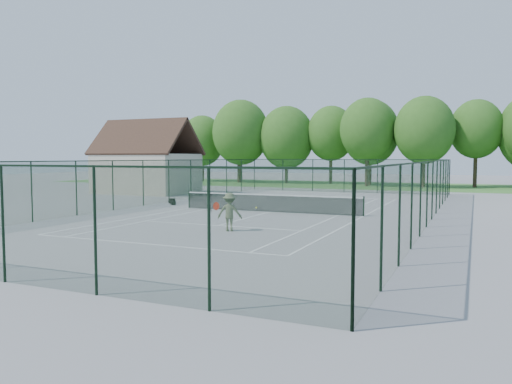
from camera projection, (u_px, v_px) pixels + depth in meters
ground at (270, 212)px, 29.24m from camera, size 140.00×140.00×0.00m
grass_far at (370, 185)px, 56.62m from camera, size 80.00×16.00×0.01m
court_lines at (270, 212)px, 29.24m from camera, size 11.05×23.85×0.01m
tennis_net at (270, 202)px, 29.20m from camera, size 11.08×0.08×1.10m
fence_enclosure at (270, 185)px, 29.13m from camera, size 18.05×36.05×3.02m
utility_building at (147, 158)px, 44.60m from camera, size 8.60×6.27×6.63m
tree_line_far at (370, 132)px, 56.20m from camera, size 39.40×6.40×9.70m
sports_bag_a at (172, 201)px, 34.63m from camera, size 0.49×0.38×0.35m
sports_bag_b at (173, 203)px, 33.50m from camera, size 0.35×0.27×0.24m
tennis_player at (230, 212)px, 21.63m from camera, size 2.00×0.87×1.67m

